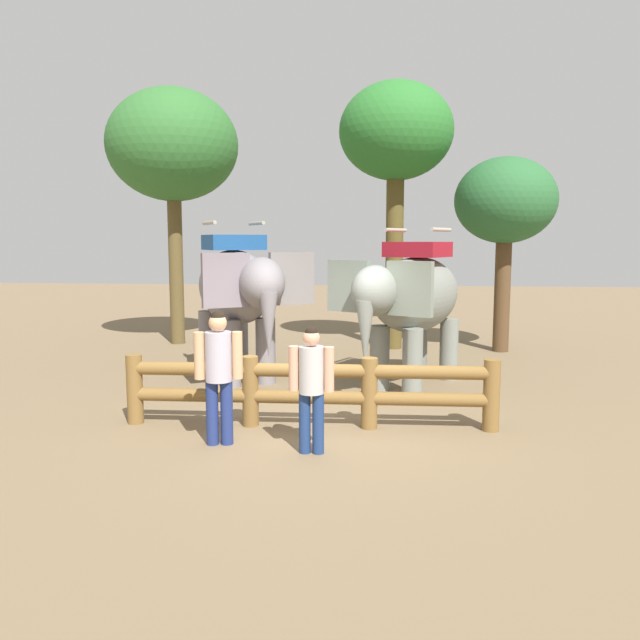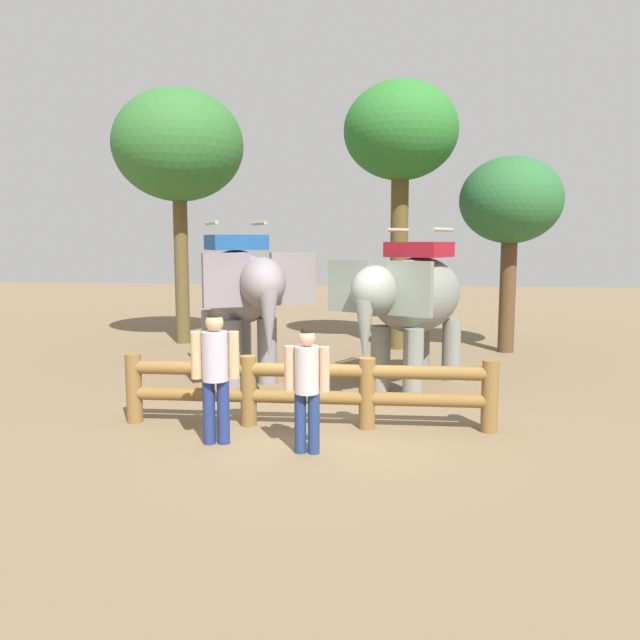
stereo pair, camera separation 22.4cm
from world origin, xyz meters
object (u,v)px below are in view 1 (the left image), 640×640
Objects in this scene: elephant_near_left at (238,291)px; tree_back_center at (396,137)px; tourist_man_in_blue at (311,381)px; log_fence at (309,387)px; tourist_woman_in_black at (219,368)px; elephant_center at (411,299)px; tree_far_left at (505,204)px; tree_far_right at (173,147)px.

tree_back_center is (3.13, 3.94, 3.53)m from elephant_near_left.
elephant_near_left is 2.18× the size of tourist_man_in_blue.
tourist_woman_in_black is (-1.12, -0.92, 0.45)m from log_fence.
elephant_center is 0.73× the size of tree_far_left.
tree_far_right is (-3.29, 8.25, 4.09)m from tourist_woman_in_black.
log_fence is 1.52m from tourist_woman_in_black.
elephant_center is 2.09× the size of tourist_man_in_blue.
elephant_center is 5.18m from tree_far_left.
elephant_near_left is 6.15m from tree_back_center.
tourist_man_in_blue is (-1.43, -3.92, -0.71)m from elephant_center.
elephant_near_left reaches higher than tourist_man_in_blue.
elephant_near_left reaches higher than tourist_woman_in_black.
tree_far_right is (-8.40, 0.42, 1.51)m from tree_far_left.
log_fence is at bearing -60.64° from elephant_near_left.
elephant_center is at bearing 60.07° from log_fence.
log_fence is 1.59× the size of elephant_center.
tree_far_right reaches higher than elephant_near_left.
tree_far_left is at bearing -2.83° from tree_far_right.
tree_far_right reaches higher than elephant_center.
tourist_man_in_blue reaches higher than log_fence.
tourist_woman_in_black is at bearing -68.25° from tree_far_right.
elephant_center is 0.52× the size of tree_back_center.
tourist_woman_in_black is 9.70m from tree_far_left.
elephant_center is at bearing 53.71° from tourist_woman_in_black.
tree_back_center is at bearing 93.30° from elephant_center.
elephant_near_left reaches higher than elephant_center.
tourist_man_in_blue is at bearing -98.09° from tree_back_center.
log_fence is 0.83× the size of tree_back_center.
tree_far_left is (5.11, 7.83, 2.58)m from tourist_woman_in_black.
tree_back_center reaches higher than elephant_near_left.
log_fence is 9.68m from tree_far_right.
tourist_man_in_blue is (0.16, -1.16, 0.36)m from log_fence.
elephant_center is 4.23m from tourist_man_in_blue.
tourist_man_in_blue is 9.42m from tree_back_center.
elephant_near_left is 4.22m from tourist_woman_in_black.
elephant_near_left is at bearing -57.71° from tree_far_right.
tourist_man_in_blue is at bearing -110.01° from elephant_center.
tree_far_right is at bearing 177.17° from tree_far_left.
tourist_woman_in_black is (-2.71, -3.68, -0.62)m from elephant_center.
tree_back_center is at bearing -2.04° from tree_far_right.
tree_far_right is (-4.41, 7.32, 4.54)m from log_fence.
tree_back_center reaches higher than elephant_center.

